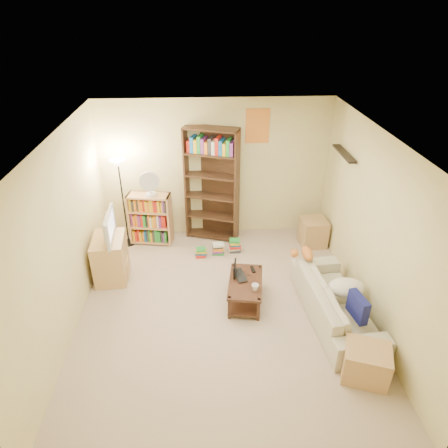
# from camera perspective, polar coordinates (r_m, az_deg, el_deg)

# --- Properties ---
(room) EXTENTS (4.50, 4.54, 2.52)m
(room) POSITION_cam_1_polar(r_m,az_deg,el_deg) (4.92, -0.24, 2.06)
(room) COLOR #C6AE95
(room) RESTS_ON ground
(sofa) EXTENTS (1.99, 1.04, 0.54)m
(sofa) POSITION_cam_1_polar(r_m,az_deg,el_deg) (5.77, 15.71, -10.63)
(sofa) COLOR #BBB29B
(sofa) RESTS_ON ground
(navy_pillow) EXTENTS (0.17, 0.37, 0.32)m
(navy_pillow) POSITION_cam_1_polar(r_m,az_deg,el_deg) (5.38, 18.59, -11.15)
(navy_pillow) COLOR navy
(navy_pillow) RESTS_ON sofa
(cream_blanket) EXTENTS (0.50, 0.36, 0.21)m
(cream_blanket) POSITION_cam_1_polar(r_m,az_deg,el_deg) (5.74, 17.05, -8.67)
(cream_blanket) COLOR beige
(cream_blanket) RESTS_ON sofa
(tabby_cat) EXTENTS (0.43, 0.18, 0.15)m
(tabby_cat) POSITION_cam_1_polar(r_m,az_deg,el_deg) (6.01, 11.50, -4.13)
(tabby_cat) COLOR #C86D2A
(tabby_cat) RESTS_ON sofa
(coffee_table) EXTENTS (0.59, 0.91, 0.38)m
(coffee_table) POSITION_cam_1_polar(r_m,az_deg,el_deg) (5.85, 3.06, -9.25)
(coffee_table) COLOR #44241A
(coffee_table) RESTS_ON ground
(laptop) EXTENTS (0.44, 0.37, 0.03)m
(laptop) POSITION_cam_1_polar(r_m,az_deg,el_deg) (5.86, 2.75, -7.24)
(laptop) COLOR black
(laptop) RESTS_ON coffee_table
(laptop_screen) EXTENTS (0.05, 0.28, 0.19)m
(laptop_screen) POSITION_cam_1_polar(r_m,az_deg,el_deg) (5.80, 1.56, -6.39)
(laptop_screen) COLOR white
(laptop_screen) RESTS_ON laptop
(mug) EXTENTS (0.16, 0.16, 0.09)m
(mug) POSITION_cam_1_polar(r_m,az_deg,el_deg) (5.58, 4.47, -9.02)
(mug) COLOR white
(mug) RESTS_ON coffee_table
(tv_remote) EXTENTS (0.07, 0.16, 0.02)m
(tv_remote) POSITION_cam_1_polar(r_m,az_deg,el_deg) (5.98, 4.14, -6.48)
(tv_remote) COLOR black
(tv_remote) RESTS_ON coffee_table
(tv_stand) EXTENTS (0.51, 0.69, 0.71)m
(tv_stand) POSITION_cam_1_polar(r_m,az_deg,el_deg) (6.50, -15.90, -4.72)
(tv_stand) COLOR tan
(tv_stand) RESTS_ON ground
(television) EXTENTS (0.75, 0.19, 0.43)m
(television) POSITION_cam_1_polar(r_m,az_deg,el_deg) (6.21, -16.61, -0.38)
(television) COLOR black
(television) RESTS_ON tv_stand
(tall_bookshelf) EXTENTS (0.98, 0.59, 2.06)m
(tall_bookshelf) POSITION_cam_1_polar(r_m,az_deg,el_deg) (6.99, -1.76, 5.91)
(tall_bookshelf) COLOR #3E2518
(tall_bookshelf) RESTS_ON ground
(short_bookshelf) EXTENTS (0.77, 0.41, 0.95)m
(short_bookshelf) POSITION_cam_1_polar(r_m,az_deg,el_deg) (7.21, -10.45, 0.71)
(short_bookshelf) COLOR tan
(short_bookshelf) RESTS_ON ground
(desk_fan) EXTENTS (0.34, 0.19, 0.45)m
(desk_fan) POSITION_cam_1_polar(r_m,az_deg,el_deg) (6.85, -10.59, 5.72)
(desk_fan) COLOR silver
(desk_fan) RESTS_ON short_bookshelf
(floor_lamp) EXTENTS (0.27, 0.27, 1.61)m
(floor_lamp) POSITION_cam_1_polar(r_m,az_deg,el_deg) (6.90, -14.64, 6.37)
(floor_lamp) COLOR black
(floor_lamp) RESTS_ON ground
(side_table) EXTENTS (0.47, 0.47, 0.50)m
(side_table) POSITION_cam_1_polar(r_m,az_deg,el_deg) (7.31, 12.61, -1.14)
(side_table) COLOR tan
(side_table) RESTS_ON ground
(end_cabinet) EXTENTS (0.63, 0.57, 0.43)m
(end_cabinet) POSITION_cam_1_polar(r_m,az_deg,el_deg) (5.16, 19.62, -18.20)
(end_cabinet) COLOR tan
(end_cabinet) RESTS_ON ground
(book_stacks) EXTENTS (0.79, 0.28, 0.24)m
(book_stacks) POSITION_cam_1_polar(r_m,az_deg,el_deg) (6.95, -0.61, -3.48)
(book_stacks) COLOR red
(book_stacks) RESTS_ON ground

